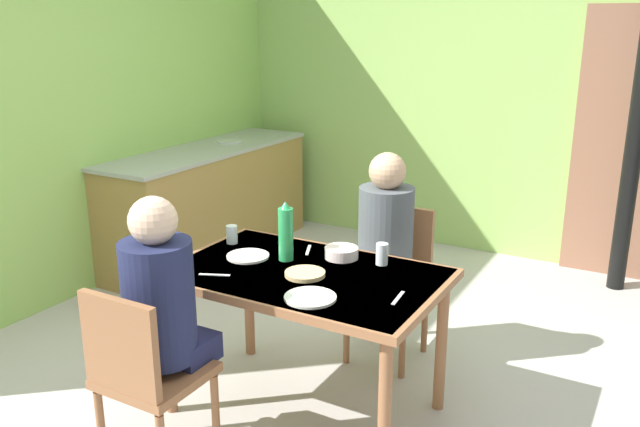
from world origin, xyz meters
name	(u,v)px	position (x,y,z in m)	size (l,w,h in m)	color
ground_plane	(278,389)	(0.00, 0.00, 0.00)	(7.11, 7.11, 0.00)	#B8B1AC
wall_back	(456,83)	(0.00, 2.74, 1.39)	(4.14, 0.10, 2.77)	#93BC5F
wall_left	(92,94)	(-1.97, 0.68, 1.39)	(0.10, 4.10, 2.77)	#92C15A
door_wooden	(631,147)	(1.37, 2.66, 1.00)	(0.80, 0.05, 2.00)	#8E5E48
kitchen_counter	(209,202)	(-1.64, 1.50, 0.45)	(0.61, 2.04, 0.91)	olive
dining_table	(305,287)	(0.22, -0.09, 0.66)	(1.30, 0.82, 0.74)	#905C3A
chair_near_diner	(143,373)	(-0.10, -0.85, 0.50)	(0.40, 0.40, 0.87)	#905C3A
chair_far_diner	(393,273)	(0.36, 0.67, 0.50)	(0.40, 0.40, 0.87)	#905C3A
person_near_diner	(161,297)	(-0.10, -0.72, 0.78)	(0.30, 0.37, 0.77)	#1D2148
person_far_diner	(385,232)	(0.36, 0.54, 0.78)	(0.30, 0.37, 0.77)	#444A4F
water_bottle_green_near	(286,233)	(0.06, 0.01, 0.88)	(0.07, 0.07, 0.30)	green
serving_bowl_center	(341,253)	(0.29, 0.17, 0.77)	(0.17, 0.17, 0.06)	silver
dinner_plate_near_left	(248,256)	(-0.13, -0.06, 0.75)	(0.21, 0.21, 0.01)	white
dinner_plate_near_right	(310,297)	(0.41, -0.35, 0.75)	(0.23, 0.23, 0.01)	white
drinking_glass_by_near_diner	(232,234)	(-0.33, 0.08, 0.79)	(0.06, 0.06, 0.10)	silver
drinking_glass_by_far_diner	(382,254)	(0.50, 0.18, 0.80)	(0.06, 0.06, 0.11)	silver
bread_plate_sliced	(305,274)	(0.25, -0.13, 0.75)	(0.19, 0.19, 0.02)	#DBB77A
cutlery_knife_near	(214,275)	(-0.12, -0.33, 0.74)	(0.15, 0.02, 0.00)	silver
cutlery_fork_near	(308,250)	(0.09, 0.18, 0.74)	(0.15, 0.02, 0.00)	silver
cutlery_knife_far	(398,298)	(0.73, -0.16, 0.74)	(0.15, 0.02, 0.00)	silver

